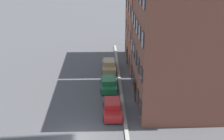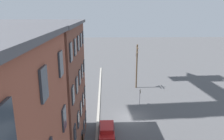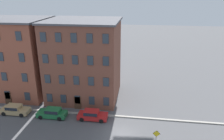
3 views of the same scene
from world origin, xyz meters
The scene contains 8 objects.
ground_plane centered at (0.00, 0.00, 0.00)m, with size 200.00×200.00×0.00m, color #4C4C4F.
kerb_strip centered at (0.00, 4.50, 0.08)m, with size 56.00×0.36×0.16m, color #9E998E.
apartment_corner centered at (-19.60, 10.80, 6.84)m, with size 11.06×10.10×13.65m.
apartment_midblock centered at (-7.56, 11.08, 6.82)m, with size 12.17×10.67×13.62m.
car_tan centered at (-16.86, 3.23, 0.75)m, with size 4.40×1.92×1.43m.
car_green centered at (-10.68, 3.07, 0.75)m, with size 4.40×1.92×1.43m.
car_red centered at (-4.59, 3.32, 0.75)m, with size 4.40×1.92×1.43m.
caution_sign centered at (4.41, -2.07, 1.78)m, with size 0.90×0.08×2.69m.
Camera 3 is at (2.15, -24.12, 18.08)m, focal length 35.00 mm.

